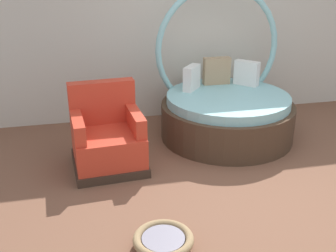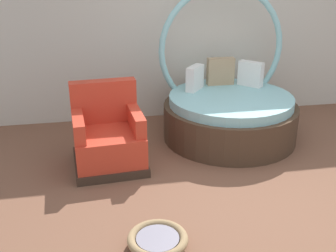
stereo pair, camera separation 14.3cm
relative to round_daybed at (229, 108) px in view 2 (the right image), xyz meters
name	(u,v)px [view 2 (the right image)]	position (x,y,z in m)	size (l,w,h in m)	color
ground_plane	(246,194)	(-0.27, -1.45, -0.40)	(8.00, 8.00, 0.02)	brown
back_wall	(193,26)	(-0.27, 0.96, 0.93)	(8.00, 0.12, 2.65)	beige
round_daybed	(229,108)	(0.00, 0.00, 0.00)	(1.75, 1.75, 1.96)	#473323
red_armchair	(108,138)	(-1.62, -0.54, -0.06)	(0.85, 0.85, 0.94)	#38281E
pet_basket	(158,241)	(-1.30, -2.13, -0.32)	(0.51, 0.51, 0.13)	#9E7F56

